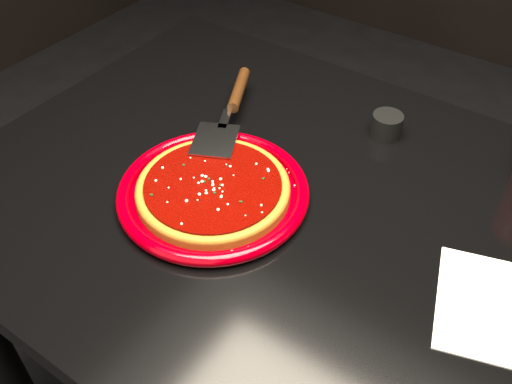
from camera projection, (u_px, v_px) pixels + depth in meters
table at (313, 354)px, 1.11m from camera, size 1.20×0.80×0.75m
plate at (213, 192)px, 0.88m from camera, size 0.33×0.33×0.02m
pizza_crust at (213, 190)px, 0.88m from camera, size 0.26×0.26×0.01m
pizza_crust_rim at (213, 187)px, 0.88m from camera, size 0.26×0.26×0.02m
pizza_sauce at (213, 185)px, 0.87m from camera, size 0.23×0.23×0.01m
parmesan_dusting at (213, 182)px, 0.87m from camera, size 0.21×0.21×0.01m
basil_flecks at (213, 183)px, 0.87m from camera, size 0.19×0.19×0.00m
pizza_server at (229, 111)px, 1.00m from camera, size 0.21×0.31×0.02m
napkin_a at (505, 310)px, 0.73m from camera, size 0.21×0.21×0.00m
ramekin at (387, 125)px, 1.00m from camera, size 0.06×0.06×0.04m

